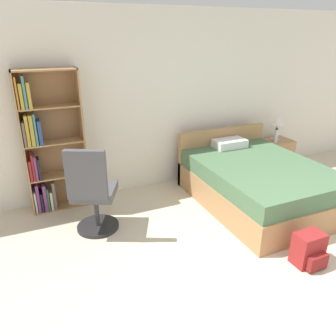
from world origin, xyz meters
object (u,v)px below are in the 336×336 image
(bookshelf, at_px, (46,147))
(backpack_red, at_px, (309,250))
(nightstand, at_px, (275,154))
(water_bottle, at_px, (276,136))
(table_lamp, at_px, (278,122))
(office_chair, at_px, (93,194))
(bed, at_px, (256,182))

(bookshelf, relative_size, backpack_red, 5.20)
(nightstand, bearing_deg, bookshelf, 178.53)
(nightstand, xyz_separation_m, water_bottle, (-0.13, -0.10, 0.38))
(nightstand, distance_m, table_lamp, 0.60)
(office_chair, bearing_deg, bed, -3.21)
(office_chair, height_order, backpack_red, office_chair)
(nightstand, relative_size, backpack_red, 1.49)
(table_lamp, height_order, water_bottle, table_lamp)
(bookshelf, xyz_separation_m, office_chair, (0.39, -0.85, -0.36))
(water_bottle, bearing_deg, bed, -141.24)
(office_chair, distance_m, table_lamp, 3.42)
(bookshelf, bearing_deg, water_bottle, -3.15)
(nightstand, bearing_deg, bed, -141.25)
(bookshelf, xyz_separation_m, bed, (2.65, -0.98, -0.57))
(table_lamp, bearing_deg, bookshelf, 178.46)
(table_lamp, relative_size, backpack_red, 1.19)
(bookshelf, height_order, office_chair, bookshelf)
(bookshelf, relative_size, table_lamp, 4.36)
(backpack_red, bearing_deg, office_chair, 142.13)
(bookshelf, bearing_deg, backpack_red, -45.50)
(bookshelf, bearing_deg, table_lamp, -1.54)
(office_chair, bearing_deg, water_bottle, 11.44)
(bed, height_order, water_bottle, bed)
(bookshelf, relative_size, water_bottle, 7.40)
(bookshelf, height_order, backpack_red, bookshelf)
(office_chair, xyz_separation_m, backpack_red, (1.90, -1.48, -0.35))
(backpack_red, bearing_deg, water_bottle, 58.05)
(bed, distance_m, water_bottle, 1.29)
(nightstand, relative_size, water_bottle, 2.12)
(office_chair, relative_size, nightstand, 2.11)
(nightstand, height_order, backpack_red, nightstand)
(nightstand, distance_m, water_bottle, 0.42)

